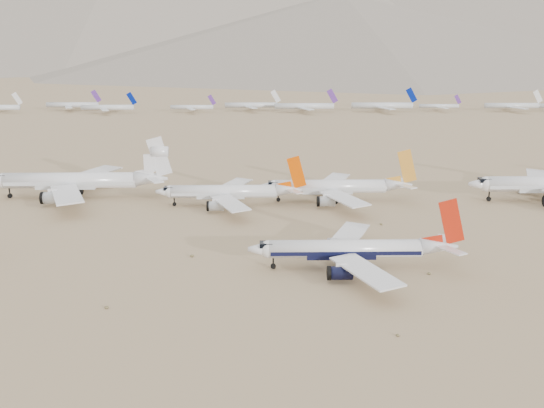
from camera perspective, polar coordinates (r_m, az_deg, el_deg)
The scene contains 8 objects.
ground at distance 136.05m, azimuth 4.73°, elevation -6.96°, with size 7000.00×7000.00×0.00m, color #907554.
main_airliner at distance 141.06m, azimuth 7.75°, elevation -4.25°, with size 47.20×46.10×16.66m.
row2_gold_tail at distance 199.30m, azimuth 6.11°, elevation 1.61°, with size 48.66×47.59×17.33m.
row2_orange_tail at distance 193.26m, azimuth -3.98°, elevation 1.14°, with size 45.28×44.29×16.15m.
row2_white_trijet at distance 212.36m, azimuth -17.60°, elevation 2.15°, with size 58.68×57.34×20.79m.
distant_storage_row at distance 459.51m, azimuth 5.06°, elevation 9.20°, with size 615.70×56.15×15.65m.
foothills at distance 1339.45m, azimuth 23.33°, elevation 14.57°, with size 4637.50×1395.00×155.00m.
desert_scrub at distance 103.76m, azimuth 3.80°, elevation -14.16°, with size 261.14×130.63×0.65m.
Camera 1 is at (-13.90, -125.41, 50.88)m, focal length 40.00 mm.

